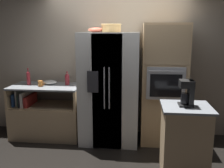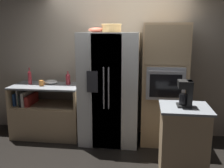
{
  "view_description": "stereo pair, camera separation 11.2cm",
  "coord_description": "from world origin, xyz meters",
  "views": [
    {
      "loc": [
        0.37,
        -4.08,
        1.88
      ],
      "look_at": [
        -0.05,
        -0.06,
        1.03
      ],
      "focal_mm": 40.0,
      "sensor_mm": 36.0,
      "label": 1
    },
    {
      "loc": [
        0.48,
        -4.07,
        1.88
      ],
      "look_at": [
        -0.05,
        -0.06,
        1.03
      ],
      "focal_mm": 40.0,
      "sensor_mm": 36.0,
      "label": 2
    }
  ],
  "objects": [
    {
      "name": "coffee_maker",
      "position": [
        1.01,
        -0.91,
        1.12
      ],
      "size": [
        0.18,
        0.19,
        0.34
      ],
      "color": "black",
      "rests_on": "island_counter"
    },
    {
      "name": "bottle_short",
      "position": [
        -1.57,
        0.11,
        1.07
      ],
      "size": [
        0.06,
        0.06,
        0.3
      ],
      "color": "maroon",
      "rests_on": "counter_left"
    },
    {
      "name": "bottle_tall",
      "position": [
        -0.88,
        0.19,
        1.05
      ],
      "size": [
        0.08,
        0.08,
        0.24
      ],
      "color": "maroon",
      "rests_on": "counter_left"
    },
    {
      "name": "wall_back",
      "position": [
        0.0,
        0.46,
        1.4
      ],
      "size": [
        12.0,
        0.06,
        2.8
      ],
      "color": "tan",
      "rests_on": "ground_plane"
    },
    {
      "name": "refrigerator",
      "position": [
        -0.1,
        0.03,
        0.93
      ],
      "size": [
        0.97,
        0.82,
        1.87
      ],
      "color": "white",
      "rests_on": "ground_plane"
    },
    {
      "name": "mug",
      "position": [
        -1.31,
        0.01,
        0.99
      ],
      "size": [
        0.11,
        0.08,
        0.1
      ],
      "color": "orange",
      "rests_on": "counter_left"
    },
    {
      "name": "wicker_basket",
      "position": [
        -0.08,
        0.08,
        1.94
      ],
      "size": [
        0.33,
        0.33,
        0.14
      ],
      "color": "tan",
      "rests_on": "refrigerator"
    },
    {
      "name": "wall_oven",
      "position": [
        0.81,
        0.1,
        1.01
      ],
      "size": [
        0.72,
        0.71,
        2.01
      ],
      "color": "tan",
      "rests_on": "ground_plane"
    },
    {
      "name": "fruit_bowl",
      "position": [
        -0.33,
        0.08,
        1.91
      ],
      "size": [
        0.25,
        0.25,
        0.08
      ],
      "color": "#DB664C",
      "rests_on": "refrigerator"
    },
    {
      "name": "island_counter",
      "position": [
        1.01,
        -0.92,
        0.47
      ],
      "size": [
        0.63,
        0.59,
        0.94
      ],
      "color": "tan",
      "rests_on": "ground_plane"
    },
    {
      "name": "ground_plane",
      "position": [
        0.0,
        0.0,
        0.0
      ],
      "size": [
        20.0,
        20.0,
        0.0
      ],
      "primitive_type": "plane",
      "color": "black"
    },
    {
      "name": "mixing_bowl",
      "position": [
        -1.21,
        0.2,
        0.98
      ],
      "size": [
        0.24,
        0.24,
        0.07
      ],
      "color": "white",
      "rests_on": "counter_left"
    },
    {
      "name": "counter_left",
      "position": [
        -1.26,
        0.09,
        0.35
      ],
      "size": [
        1.22,
        0.68,
        0.94
      ],
      "color": "tan",
      "rests_on": "ground_plane"
    }
  ]
}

